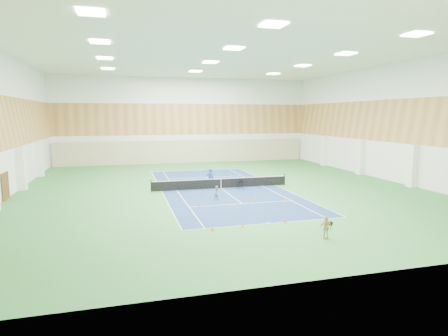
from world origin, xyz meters
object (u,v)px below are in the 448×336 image
object	(u,v)px
tennis_net	(221,183)
coach	(210,178)
child_court	(217,193)
ball_cart	(241,184)
child_apron	(326,227)

from	to	relation	value
tennis_net	coach	distance (m)	1.13
tennis_net	child_court	distance (m)	4.81
tennis_net	ball_cart	distance (m)	1.87
ball_cart	child_apron	bearing A→B (deg)	-75.04
coach	tennis_net	bearing A→B (deg)	138.65
tennis_net	child_apron	world-z (taller)	child_apron
child_apron	tennis_net	bearing A→B (deg)	99.11
child_apron	ball_cart	xyz separation A→B (m)	(-0.26, 14.53, -0.20)
child_court	ball_cart	world-z (taller)	child_court
coach	child_court	xyz separation A→B (m)	(-0.64, -5.16, -0.34)
tennis_net	child_apron	size ratio (longest dim) A/B	10.05
coach	child_apron	size ratio (longest dim) A/B	1.42
coach	child_court	distance (m)	5.21
child_court	child_apron	xyz separation A→B (m)	(3.45, -10.84, 0.07)
ball_cart	child_court	bearing A→B (deg)	-116.88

